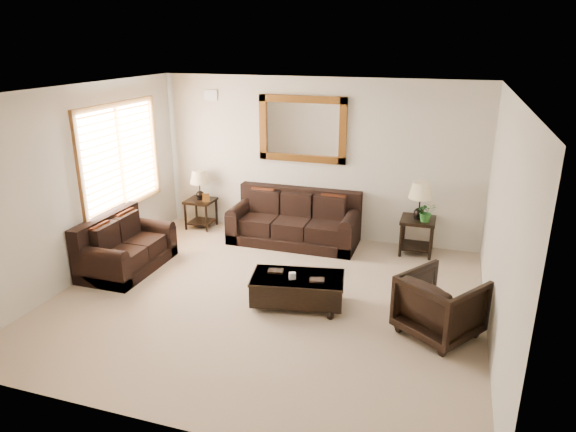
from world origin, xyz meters
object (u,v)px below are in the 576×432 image
(coffee_table, at_px, (298,287))
(armchair, at_px, (441,303))
(end_table_left, at_px, (200,191))
(end_table_right, at_px, (419,208))
(loveseat, at_px, (124,250))
(sofa, at_px, (295,224))

(coffee_table, bearing_deg, armchair, -15.87)
(end_table_left, height_order, coffee_table, end_table_left)
(end_table_left, xyz_separation_m, end_table_right, (3.83, -0.02, 0.07))
(armchair, bearing_deg, end_table_left, 5.26)
(end_table_right, bearing_deg, loveseat, -154.84)
(loveseat, xyz_separation_m, armchair, (4.55, -0.45, 0.11))
(sofa, xyz_separation_m, end_table_right, (2.00, 0.11, 0.45))
(end_table_left, relative_size, coffee_table, 0.84)
(sofa, height_order, end_table_left, end_table_left)
(end_table_left, relative_size, end_table_right, 0.91)
(end_table_left, bearing_deg, end_table_right, -0.36)
(coffee_table, xyz_separation_m, armchair, (1.76, -0.17, 0.16))
(loveseat, bearing_deg, coffee_table, -95.79)
(end_table_right, bearing_deg, end_table_left, 179.64)
(sofa, xyz_separation_m, end_table_left, (-1.83, 0.14, 0.38))
(end_table_right, height_order, coffee_table, end_table_right)
(sofa, height_order, armchair, sofa)
(loveseat, xyz_separation_m, coffee_table, (2.79, -0.28, -0.05))
(sofa, xyz_separation_m, armchair, (2.45, -2.27, 0.09))
(sofa, distance_m, coffee_table, 2.21)
(coffee_table, bearing_deg, end_table_left, 127.93)
(coffee_table, relative_size, armchair, 1.56)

